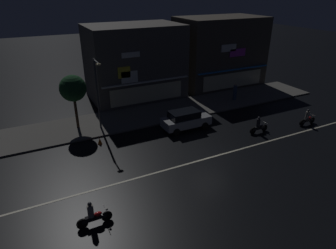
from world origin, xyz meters
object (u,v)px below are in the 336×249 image
at_px(streetlamp_mid, 98,89).
at_px(traffic_cone, 100,141).
at_px(parked_car_near_kerb, 186,119).
at_px(motorcycle_lead, 307,118).
at_px(pedestrian_on_sidewalk, 235,92).
at_px(motorcycle_opposite_lane, 259,126).
at_px(motorcycle_trailing_far, 93,215).

distance_m(streetlamp_mid, traffic_cone, 4.42).
relative_size(parked_car_near_kerb, motorcycle_lead, 2.26).
relative_size(pedestrian_on_sidewalk, motorcycle_opposite_lane, 0.95).
bearing_deg(streetlamp_mid, motorcycle_lead, -23.18).
bearing_deg(motorcycle_opposite_lane, motorcycle_lead, -5.48).
bearing_deg(pedestrian_on_sidewalk, parked_car_near_kerb, 115.98).
bearing_deg(traffic_cone, motorcycle_opposite_lane, -17.63).
xyz_separation_m(motorcycle_lead, motorcycle_trailing_far, (-20.50, -3.86, 0.00)).
relative_size(pedestrian_on_sidewalk, parked_car_near_kerb, 0.42).
relative_size(pedestrian_on_sidewalk, motorcycle_trailing_far, 0.95).
distance_m(motorcycle_lead, motorcycle_opposite_lane, 5.16).
bearing_deg(motorcycle_opposite_lane, traffic_cone, 164.93).
relative_size(streetlamp_mid, traffic_cone, 11.11).
bearing_deg(pedestrian_on_sidewalk, streetlamp_mid, 94.66).
distance_m(parked_car_near_kerb, traffic_cone, 7.64).
relative_size(streetlamp_mid, motorcycle_opposite_lane, 3.22).
xyz_separation_m(streetlamp_mid, motorcycle_trailing_far, (-3.41, -11.17, -3.18)).
xyz_separation_m(pedestrian_on_sidewalk, traffic_cone, (-15.98, -3.28, -0.69)).
distance_m(motorcycle_opposite_lane, traffic_cone, 13.43).
distance_m(parked_car_near_kerb, motorcycle_opposite_lane, 6.32).
xyz_separation_m(motorcycle_opposite_lane, motorcycle_trailing_far, (-15.39, -4.58, 0.00)).
relative_size(streetlamp_mid, parked_car_near_kerb, 1.42).
height_order(motorcycle_lead, motorcycle_opposite_lane, same).
relative_size(motorcycle_opposite_lane, motorcycle_trailing_far, 1.00).
relative_size(motorcycle_trailing_far, traffic_cone, 3.45).
distance_m(streetlamp_mid, pedestrian_on_sidewalk, 15.44).
xyz_separation_m(streetlamp_mid, pedestrian_on_sidewalk, (15.16, 0.76, -2.84)).
xyz_separation_m(streetlamp_mid, motorcycle_lead, (17.08, -7.31, -3.18)).
xyz_separation_m(motorcycle_opposite_lane, traffic_cone, (-12.80, 4.07, -0.36)).
bearing_deg(parked_car_near_kerb, streetlamp_mid, 156.09).
height_order(motorcycle_lead, traffic_cone, motorcycle_lead).
distance_m(streetlamp_mid, motorcycle_opposite_lane, 14.03).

